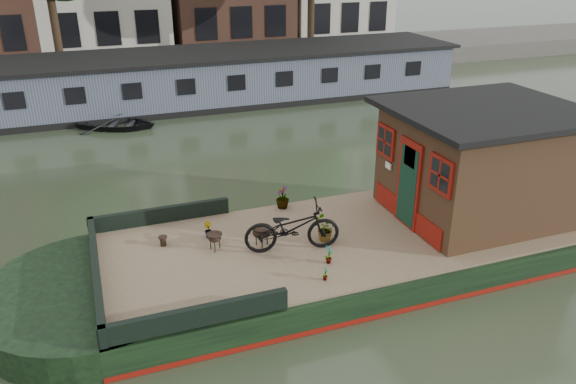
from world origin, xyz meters
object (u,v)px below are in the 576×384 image
object	(u,v)px
cabin	(481,161)
brazier_front	(215,242)
potted_plant_a	(329,255)
dinghy	(117,120)
bicycle	(292,227)
brazier_rear	(262,237)

from	to	relation	value
cabin	brazier_front	distance (m)	5.96
potted_plant_a	dinghy	world-z (taller)	potted_plant_a
cabin	brazier_front	world-z (taller)	cabin
brazier_front	dinghy	xyz separation A→B (m)	(-1.04, 11.16, -0.53)
cabin	brazier_front	size ratio (longest dim) A/B	11.29
brazier_front	bicycle	bearing A→B (deg)	-19.87
bicycle	brazier_rear	bearing A→B (deg)	68.13
potted_plant_a	brazier_front	world-z (taller)	potted_plant_a
bicycle	brazier_front	bearing A→B (deg)	80.67
cabin	potted_plant_a	world-z (taller)	cabin
potted_plant_a	dinghy	bearing A→B (deg)	103.29
bicycle	dinghy	xyz separation A→B (m)	(-2.46, 11.67, -0.85)
dinghy	bicycle	bearing A→B (deg)	-141.33
bicycle	brazier_rear	size ratio (longest dim) A/B	4.37
brazier_rear	bicycle	bearing A→B (deg)	-32.41
potted_plant_a	brazier_rear	bearing A→B (deg)	132.92
bicycle	potted_plant_a	bearing A→B (deg)	-136.89
brazier_rear	dinghy	world-z (taller)	brazier_rear
brazier_rear	dinghy	distance (m)	11.52
bicycle	brazier_rear	world-z (taller)	bicycle
dinghy	brazier_front	bearing A→B (deg)	-147.94
cabin	potted_plant_a	distance (m)	4.20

